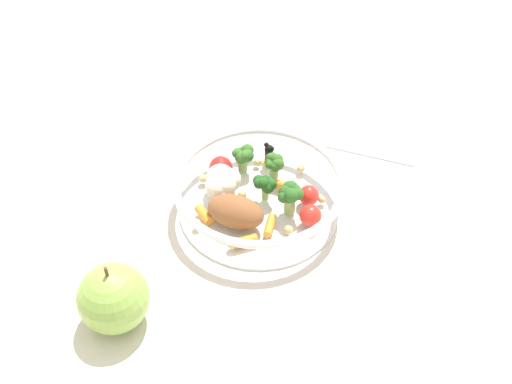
{
  "coord_description": "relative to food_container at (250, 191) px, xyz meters",
  "views": [
    {
      "loc": [
        -0.55,
        0.02,
        0.57
      ],
      "look_at": [
        0.0,
        0.0,
        0.03
      ],
      "focal_mm": 42.5,
      "sensor_mm": 36.0,
      "label": 1
    }
  ],
  "objects": [
    {
      "name": "ground_plane",
      "position": [
        -0.0,
        -0.01,
        -0.03
      ],
      "size": [
        2.4,
        2.4,
        0.0
      ],
      "primitive_type": "plane",
      "color": "silver"
    },
    {
      "name": "food_container",
      "position": [
        0.0,
        0.0,
        0.0
      ],
      "size": [
        0.22,
        0.22,
        0.06
      ],
      "color": "white",
      "rests_on": "ground_plane"
    },
    {
      "name": "loose_apple",
      "position": [
        -0.17,
        0.15,
        0.01
      ],
      "size": [
        0.08,
        0.08,
        0.09
      ],
      "color": "#8CB74C",
      "rests_on": "ground_plane"
    },
    {
      "name": "folded_napkin",
      "position": [
        0.16,
        -0.2,
        -0.03
      ],
      "size": [
        0.17,
        0.17,
        0.01
      ],
      "primitive_type": "cube",
      "rotation": [
        0.0,
        0.0,
        -0.37
      ],
      "color": "white",
      "rests_on": "ground_plane"
    }
  ]
}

